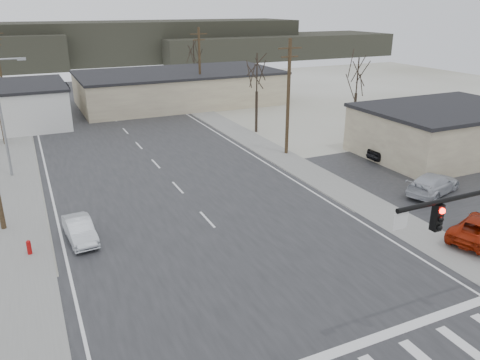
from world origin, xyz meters
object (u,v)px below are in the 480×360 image
object	(u,v)px
car_far_a	(126,106)
car_parked_silver	(433,184)
car_parked_dark_a	(391,151)
car_far_b	(64,86)
fire_hydrant	(29,247)
sedan_crossing	(80,230)

from	to	relation	value
car_far_a	car_parked_silver	size ratio (longest dim) A/B	1.09
car_far_a	car_parked_dark_a	world-z (taller)	car_far_a
car_far_b	car_parked_dark_a	world-z (taller)	car_parked_dark_a
fire_hydrant	sedan_crossing	world-z (taller)	sedan_crossing
car_parked_dark_a	car_parked_silver	size ratio (longest dim) A/B	0.86
sedan_crossing	car_parked_silver	size ratio (longest dim) A/B	0.76
sedan_crossing	car_far_b	size ratio (longest dim) A/B	1.01
car_far_b	car_parked_silver	distance (m)	59.20
sedan_crossing	car_far_b	bearing A→B (deg)	80.79
fire_hydrant	sedan_crossing	bearing A→B (deg)	10.73
car_far_a	car_parked_dark_a	size ratio (longest dim) A/B	1.26
sedan_crossing	car_far_a	size ratio (longest dim) A/B	0.70
car_far_a	car_parked_dark_a	xyz separation A→B (m)	(16.65, -28.68, -0.07)
sedan_crossing	car_parked_silver	bearing A→B (deg)	-12.45
fire_hydrant	car_parked_silver	xyz separation A→B (m)	(26.22, -2.71, 0.31)
fire_hydrant	car_far_a	bearing A→B (deg)	69.67
car_far_a	car_parked_silver	xyz separation A→B (m)	(13.85, -36.08, -0.08)
sedan_crossing	car_parked_silver	xyz separation A→B (m)	(23.52, -3.23, 0.09)
car_far_b	car_parked_silver	world-z (taller)	car_parked_silver
fire_hydrant	sedan_crossing	xyz separation A→B (m)	(2.70, 0.51, 0.23)
fire_hydrant	car_parked_dark_a	xyz separation A→B (m)	(29.02, 4.69, 0.32)
car_far_a	car_parked_silver	bearing A→B (deg)	100.50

